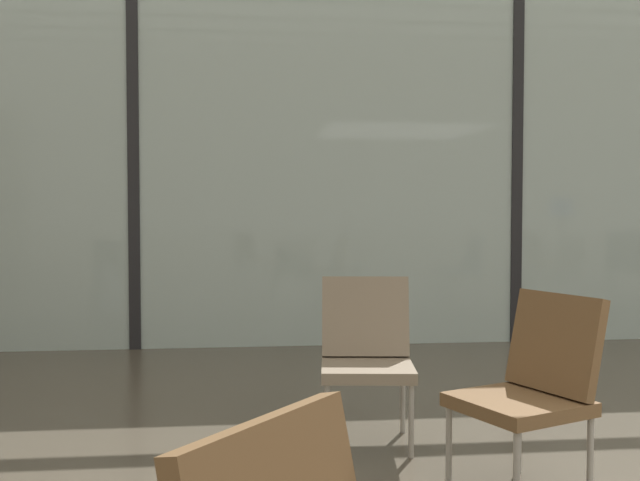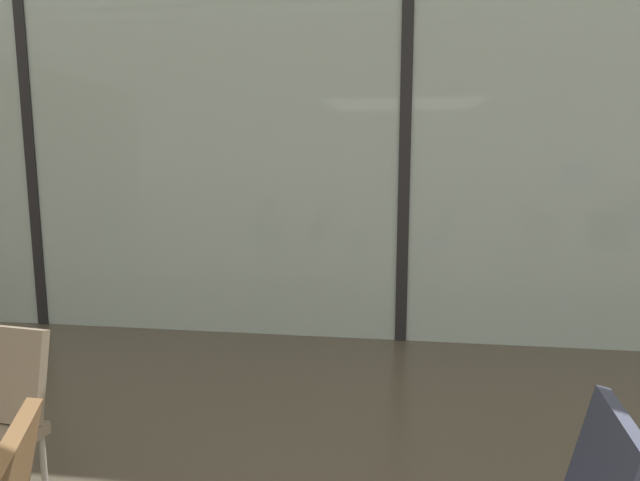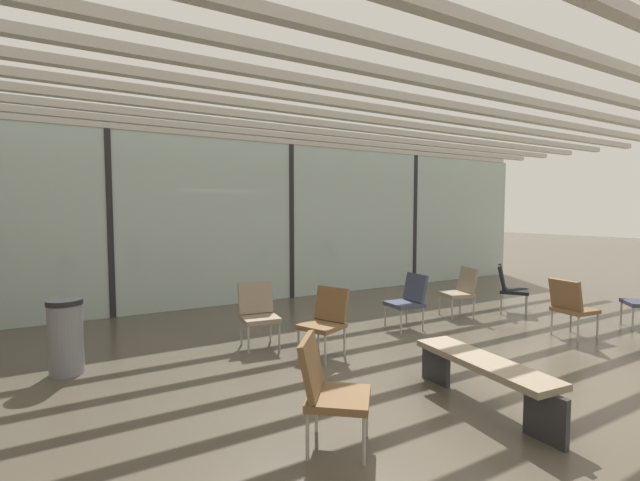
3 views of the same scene
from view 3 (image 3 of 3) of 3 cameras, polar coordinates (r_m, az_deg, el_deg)
The scene contains 16 objects.
ground_plane at distance 5.48m, azimuth 22.18°, elevation -16.24°, with size 60.00×60.00×0.00m, color #4C4438.
glass_curtain_wall at distance 9.28m, azimuth -3.88°, elevation 2.48°, with size 14.00×0.08×3.27m, color #A3B7B2.
window_mullion_0 at distance 8.34m, azimuth -25.99°, elevation 1.95°, with size 0.10×0.12×3.27m, color black.
window_mullion_1 at distance 9.28m, azimuth -3.88°, elevation 2.48°, with size 0.10×0.12×3.27m, color black.
window_mullion_2 at distance 11.27m, azimuth 12.29°, elevation 2.65°, with size 0.10×0.12×3.27m, color black.
ceiling_slats at distance 6.65m, azimuth 9.31°, elevation 16.55°, with size 13.72×6.72×0.10m.
parked_airplane at distance 14.93m, azimuth -21.23°, elevation 5.00°, with size 12.35×4.44×4.44m.
lounge_chair_0 at distance 8.07m, azimuth 18.12°, elevation -6.06°, with size 0.63×0.60×0.87m.
lounge_chair_2 at distance 8.71m, azimuth 23.67°, elevation -5.48°, with size 0.70×0.71×0.87m.
lounge_chair_3 at distance 6.09m, azimuth -8.18°, elevation -9.11°, with size 0.54×0.58×0.87m.
lounge_chair_4 at distance 3.57m, azimuth 0.98°, elevation -18.62°, with size 0.71×0.70×0.87m.
lounge_chair_5 at distance 7.02m, azimuth 11.63°, elevation -7.42°, with size 0.56×0.52×0.87m.
lounge_chair_6 at distance 7.39m, azimuth 30.21°, elevation -7.30°, with size 0.58×0.54×0.87m.
lounge_chair_7 at distance 5.64m, azimuth 0.76°, elevation -10.12°, with size 0.67×0.65×0.87m.
waiting_bench at distance 4.52m, azimuth 20.72°, elevation -15.70°, with size 0.54×1.69×0.47m.
trash_bin at distance 5.81m, azimuth -30.54°, elevation -10.87°, with size 0.38×0.38×0.86m.
Camera 3 is at (-4.11, -3.12, 1.86)m, focal length 24.24 mm.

